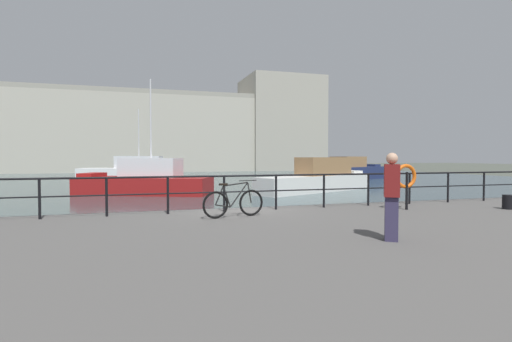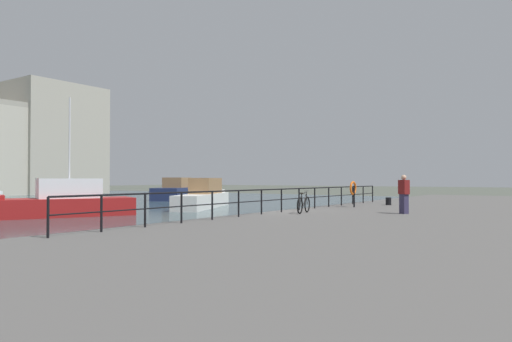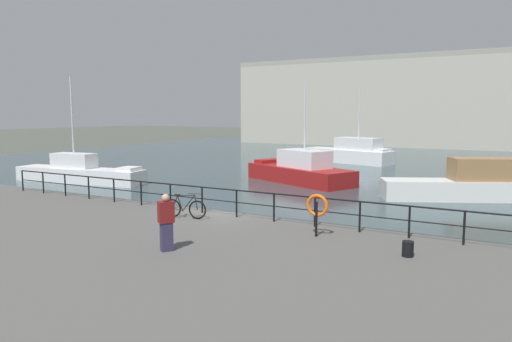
{
  "view_description": "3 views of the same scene",
  "coord_description": "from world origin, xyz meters",
  "px_view_note": "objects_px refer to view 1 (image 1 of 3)",
  "views": [
    {
      "loc": [
        -3.08,
        -12.11,
        2.32
      ],
      "look_at": [
        0.77,
        0.38,
        1.86
      ],
      "focal_mm": 27.73,
      "sensor_mm": 36.0,
      "label": 1
    },
    {
      "loc": [
        -18.73,
        -11.96,
        2.23
      ],
      "look_at": [
        0.36,
        1.3,
        2.63
      ],
      "focal_mm": 32.85,
      "sensor_mm": 36.0,
      "label": 2
    },
    {
      "loc": [
        10.47,
        -16.19,
        4.73
      ],
      "look_at": [
        -0.07,
        2.87,
        2.06
      ],
      "focal_mm": 33.29,
      "sensor_mm": 36.0,
      "label": 3
    }
  ],
  "objects_px": {
    "moored_green_narrowboat": "(130,171)",
    "standing_person": "(392,196)",
    "parked_bicycle": "(234,203)",
    "moored_blue_motorboat": "(350,171)",
    "moored_cabin_cruiser": "(145,181)",
    "life_ring_stand": "(406,178)",
    "moored_red_daysailer": "(318,178)",
    "harbor_building": "(188,132)",
    "mooring_bollard": "(508,202)"
  },
  "relations": [
    {
      "from": "moored_cabin_cruiser",
      "to": "parked_bicycle",
      "type": "relative_size",
      "value": 4.95
    },
    {
      "from": "life_ring_stand",
      "to": "harbor_building",
      "type": "bearing_deg",
      "value": 89.18
    },
    {
      "from": "moored_green_narrowboat",
      "to": "standing_person",
      "type": "relative_size",
      "value": 5.4
    },
    {
      "from": "harbor_building",
      "to": "parked_bicycle",
      "type": "xyz_separation_m",
      "value": [
        -6.23,
        -57.16,
        -5.46
      ]
    },
    {
      "from": "moored_red_daysailer",
      "to": "moored_cabin_cruiser",
      "type": "bearing_deg",
      "value": 147.5
    },
    {
      "from": "moored_green_narrowboat",
      "to": "mooring_bollard",
      "type": "height_order",
      "value": "moored_green_narrowboat"
    },
    {
      "from": "life_ring_stand",
      "to": "moored_green_narrowboat",
      "type": "bearing_deg",
      "value": 105.7
    },
    {
      "from": "parked_bicycle",
      "to": "moored_cabin_cruiser",
      "type": "bearing_deg",
      "value": 85.78
    },
    {
      "from": "parked_bicycle",
      "to": "life_ring_stand",
      "type": "distance_m",
      "value": 5.45
    },
    {
      "from": "harbor_building",
      "to": "life_ring_stand",
      "type": "relative_size",
      "value": 41.36
    },
    {
      "from": "parked_bicycle",
      "to": "moored_blue_motorboat",
      "type": "bearing_deg",
      "value": 42.84
    },
    {
      "from": "moored_cabin_cruiser",
      "to": "moored_red_daysailer",
      "type": "relative_size",
      "value": 0.9
    },
    {
      "from": "parked_bicycle",
      "to": "standing_person",
      "type": "bearing_deg",
      "value": -70.8
    },
    {
      "from": "parked_bicycle",
      "to": "mooring_bollard",
      "type": "height_order",
      "value": "parked_bicycle"
    },
    {
      "from": "harbor_building",
      "to": "moored_green_narrowboat",
      "type": "distance_m",
      "value": 29.6
    },
    {
      "from": "life_ring_stand",
      "to": "standing_person",
      "type": "bearing_deg",
      "value": -130.88
    },
    {
      "from": "parked_bicycle",
      "to": "mooring_bollard",
      "type": "distance_m",
      "value": 8.54
    },
    {
      "from": "moored_green_narrowboat",
      "to": "parked_bicycle",
      "type": "relative_size",
      "value": 5.22
    },
    {
      "from": "moored_red_daysailer",
      "to": "mooring_bollard",
      "type": "distance_m",
      "value": 14.9
    },
    {
      "from": "moored_green_narrowboat",
      "to": "parked_bicycle",
      "type": "xyz_separation_m",
      "value": [
        2.9,
        -29.57,
        0.15
      ]
    },
    {
      "from": "moored_blue_motorboat",
      "to": "moored_cabin_cruiser",
      "type": "relative_size",
      "value": 1.09
    },
    {
      "from": "harbor_building",
      "to": "mooring_bollard",
      "type": "bearing_deg",
      "value": -87.77
    },
    {
      "from": "life_ring_stand",
      "to": "mooring_bollard",
      "type": "bearing_deg",
      "value": -15.7
    },
    {
      "from": "moored_blue_motorboat",
      "to": "life_ring_stand",
      "type": "xyz_separation_m",
      "value": [
        -13.39,
        -26.02,
        0.8
      ]
    },
    {
      "from": "standing_person",
      "to": "parked_bicycle",
      "type": "bearing_deg",
      "value": 154.02
    },
    {
      "from": "moored_cabin_cruiser",
      "to": "moored_red_daysailer",
      "type": "height_order",
      "value": "moored_cabin_cruiser"
    },
    {
      "from": "moored_cabin_cruiser",
      "to": "life_ring_stand",
      "type": "distance_m",
      "value": 17.02
    },
    {
      "from": "harbor_building",
      "to": "life_ring_stand",
      "type": "xyz_separation_m",
      "value": [
        -0.82,
        -57.19,
        -4.88
      ]
    },
    {
      "from": "moored_red_daysailer",
      "to": "parked_bicycle",
      "type": "xyz_separation_m",
      "value": [
        -9.35,
        -13.98,
        0.22
      ]
    },
    {
      "from": "moored_green_narrowboat",
      "to": "moored_cabin_cruiser",
      "type": "distance_m",
      "value": 14.29
    },
    {
      "from": "harbor_building",
      "to": "moored_green_narrowboat",
      "type": "bearing_deg",
      "value": -108.32
    },
    {
      "from": "moored_blue_motorboat",
      "to": "parked_bicycle",
      "type": "height_order",
      "value": "moored_blue_motorboat"
    },
    {
      "from": "moored_blue_motorboat",
      "to": "life_ring_stand",
      "type": "relative_size",
      "value": 6.77
    },
    {
      "from": "mooring_bollard",
      "to": "life_ring_stand",
      "type": "distance_m",
      "value": 3.28
    },
    {
      "from": "harbor_building",
      "to": "moored_green_narrowboat",
      "type": "relative_size",
      "value": 6.33
    },
    {
      "from": "moored_cabin_cruiser",
      "to": "moored_green_narrowboat",
      "type": "bearing_deg",
      "value": -61.14
    },
    {
      "from": "harbor_building",
      "to": "standing_person",
      "type": "height_order",
      "value": "harbor_building"
    },
    {
      "from": "moored_blue_motorboat",
      "to": "life_ring_stand",
      "type": "bearing_deg",
      "value": -142.84
    },
    {
      "from": "moored_green_narrowboat",
      "to": "harbor_building",
      "type": "bearing_deg",
      "value": 87.09
    },
    {
      "from": "moored_cabin_cruiser",
      "to": "moored_red_daysailer",
      "type": "xyz_separation_m",
      "value": [
        11.24,
        -1.34,
        0.06
      ]
    },
    {
      "from": "standing_person",
      "to": "moored_green_narrowboat",
      "type": "bearing_deg",
      "value": 132.27
    },
    {
      "from": "moored_blue_motorboat",
      "to": "standing_person",
      "type": "relative_size",
      "value": 5.59
    },
    {
      "from": "harbor_building",
      "to": "standing_person",
      "type": "distance_m",
      "value": 61.24
    },
    {
      "from": "moored_red_daysailer",
      "to": "mooring_bollard",
      "type": "bearing_deg",
      "value": -118.99
    },
    {
      "from": "moored_blue_motorboat",
      "to": "moored_red_daysailer",
      "type": "xyz_separation_m",
      "value": [
        -9.46,
        -12.0,
        -0.0
      ]
    },
    {
      "from": "life_ring_stand",
      "to": "standing_person",
      "type": "distance_m",
      "value": 4.91
    },
    {
      "from": "life_ring_stand",
      "to": "moored_blue_motorboat",
      "type": "bearing_deg",
      "value": 62.77
    },
    {
      "from": "harbor_building",
      "to": "moored_cabin_cruiser",
      "type": "relative_size",
      "value": 6.68
    },
    {
      "from": "moored_green_narrowboat",
      "to": "mooring_bollard",
      "type": "xyz_separation_m",
      "value": [
        11.4,
        -30.47,
        -0.02
      ]
    },
    {
      "from": "parked_bicycle",
      "to": "mooring_bollard",
      "type": "bearing_deg",
      "value": -17.3
    }
  ]
}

